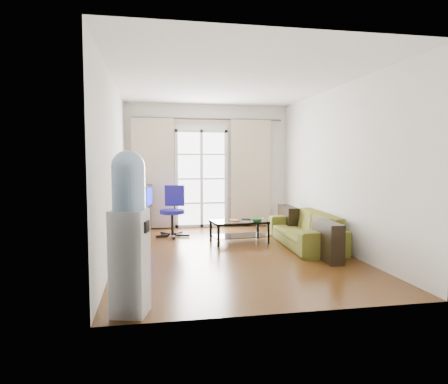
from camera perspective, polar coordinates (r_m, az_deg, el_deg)
The scene contains 20 objects.
floor at distance 6.49m, azimuth 0.99°, elevation -8.64°, with size 5.20×5.20×0.00m, color #5A3515.
ceiling at distance 6.44m, azimuth 1.03°, elevation 15.45°, with size 5.20×5.20×0.00m, color white.
wall_back at distance 8.89m, azimuth -2.33°, elevation 3.70°, with size 3.60×0.02×2.70m, color white.
wall_front at distance 3.81m, azimuth 8.81°, elevation 2.50°, with size 3.60×0.02×2.70m, color white.
wall_left at distance 6.22m, azimuth -15.49°, elevation 3.17°, with size 0.02×5.20×2.70m, color white.
wall_right at distance 6.91m, azimuth 15.82°, elevation 3.28°, with size 0.02×5.20×2.70m, color white.
french_door at distance 8.82m, azimuth -3.24°, elevation 1.90°, with size 1.16×0.06×2.15m.
curtain_rod at distance 8.83m, azimuth -2.26°, elevation 10.38°, with size 0.04×0.04×3.30m, color #4C3F2D.
curtain_left at distance 8.68m, azimuth -10.09°, elevation 2.62°, with size 0.90×0.07×2.35m, color beige.
curtain_right at distance 8.96m, azimuth 3.81°, elevation 2.74°, with size 0.90×0.07×2.35m, color beige.
radiator at distance 9.01m, azimuth 2.83°, elevation -2.80°, with size 0.64×0.12×0.64m, color #97979A.
sofa at distance 7.09m, azimuth 11.48°, elevation -5.21°, with size 0.87×2.03×0.58m, color brown.
coffee_table at distance 7.23m, azimuth 2.16°, elevation -5.21°, with size 1.04×0.67×0.40m.
bowl at distance 7.13m, azimuth 4.73°, elevation -3.97°, with size 0.30×0.30×0.06m, color #2E7E37.
book at distance 7.13m, azimuth 1.00°, elevation -4.11°, with size 0.21×0.25×0.02m, color #B0151A.
remote at distance 7.33m, azimuth 3.20°, elevation -3.88°, with size 0.17×0.05×0.02m, color black.
tv_stand at distance 8.39m, azimuth -12.28°, elevation -3.93°, with size 0.47×0.71×0.52m, color black.
crt_tv at distance 8.33m, azimuth -12.33°, elevation -0.59°, with size 0.59×0.60×0.46m.
task_chair at distance 7.85m, azimuth -7.33°, elevation -4.20°, with size 0.84×0.84×0.99m.
water_cooler at distance 3.91m, azimuth -13.38°, elevation -5.25°, with size 0.39×0.39×1.58m.
Camera 1 is at (-1.26, -6.20, 1.48)m, focal length 32.00 mm.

